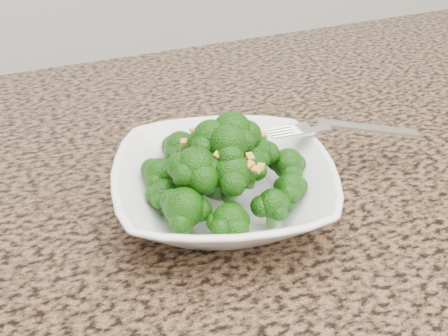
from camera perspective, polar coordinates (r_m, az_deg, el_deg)
name	(u,v)px	position (r m, az deg, el deg)	size (l,w,h in m)	color
granite_counter	(365,239)	(0.57, 14.15, -7.04)	(1.64, 1.04, 0.03)	brown
bowl	(224,188)	(0.55, 0.00, -2.09)	(0.21, 0.21, 0.05)	white
broccoli_pile	(224,136)	(0.52, 0.00, 3.25)	(0.19, 0.19, 0.06)	#154C08
garlic_topping	(224,101)	(0.50, 0.00, 6.78)	(0.11, 0.11, 0.01)	gold
fork	(323,129)	(0.59, 9.98, 3.96)	(0.20, 0.03, 0.01)	silver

